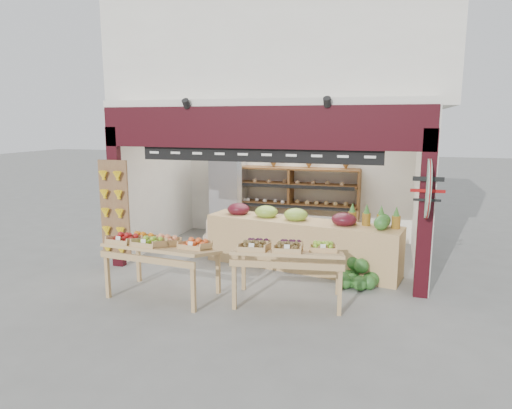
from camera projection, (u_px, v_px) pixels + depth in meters
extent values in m
plane|color=slate|center=(271.00, 262.00, 9.04)|extent=(60.00, 60.00, 0.00)
cube|color=white|center=(296.00, 174.00, 10.93)|extent=(5.76, 0.18, 3.00)
cube|color=white|center=(157.00, 178.00, 10.14)|extent=(0.18, 3.38, 3.00)
cube|color=white|center=(423.00, 189.00, 8.54)|extent=(0.18, 3.38, 3.00)
cube|color=white|center=(279.00, 105.00, 9.06)|extent=(5.76, 3.38, 0.12)
cube|color=white|center=(292.00, 53.00, 9.89)|extent=(6.36, 4.60, 2.40)
cube|color=black|center=(255.00, 127.00, 7.58)|extent=(5.70, 0.14, 0.70)
cube|color=black|center=(116.00, 198.00, 8.60)|extent=(0.22, 0.14, 2.65)
cube|color=black|center=(425.00, 215.00, 7.03)|extent=(0.22, 0.14, 2.65)
cube|color=black|center=(256.00, 154.00, 7.69)|extent=(4.20, 0.05, 0.26)
cylinder|color=white|center=(263.00, 139.00, 7.68)|extent=(0.34, 0.05, 0.34)
cube|color=brown|center=(115.00, 208.00, 8.54)|extent=(0.60, 0.04, 1.80)
cylinder|color=#ACD8BB|center=(428.00, 189.00, 6.87)|extent=(0.04, 0.90, 0.90)
cylinder|color=maroon|center=(428.00, 189.00, 6.85)|extent=(0.01, 0.92, 0.92)
cube|color=brown|center=(228.00, 200.00, 11.18)|extent=(0.05, 0.52, 1.67)
cube|color=brown|center=(290.00, 204.00, 10.73)|extent=(0.05, 0.52, 1.67)
cube|color=brown|center=(358.00, 207.00, 10.28)|extent=(0.05, 0.52, 1.67)
cube|color=brown|center=(290.00, 223.00, 10.82)|extent=(3.14, 0.52, 0.04)
cube|color=brown|center=(290.00, 204.00, 10.73)|extent=(3.14, 0.52, 0.04)
cube|color=brown|center=(291.00, 184.00, 10.65)|extent=(3.14, 0.52, 0.04)
cube|color=brown|center=(291.00, 168.00, 10.58)|extent=(3.14, 0.52, 0.04)
cone|color=#905B2F|center=(240.00, 161.00, 10.91)|extent=(0.32, 0.32, 0.28)
cone|color=#905B2F|center=(274.00, 162.00, 10.67)|extent=(0.32, 0.32, 0.28)
cone|color=#905B2F|center=(309.00, 163.00, 10.44)|extent=(0.32, 0.32, 0.28)
cone|color=#905B2F|center=(346.00, 164.00, 10.20)|extent=(0.32, 0.32, 0.28)
cube|color=silver|center=(229.00, 195.00, 10.90)|extent=(0.88, 0.88, 2.00)
cube|color=beige|center=(216.00, 243.00, 9.66)|extent=(0.52, 0.43, 0.40)
cube|color=beige|center=(218.00, 227.00, 9.58)|extent=(0.47, 0.40, 0.33)
cube|color=#15501F|center=(241.00, 247.00, 9.51)|extent=(0.50, 0.41, 0.33)
cube|color=beige|center=(243.00, 242.00, 9.90)|extent=(0.45, 0.38, 0.31)
cube|color=tan|center=(301.00, 244.00, 8.59)|extent=(3.76, 1.35, 0.92)
ellipsoid|color=#59141E|center=(238.00, 209.00, 9.09)|extent=(0.45, 0.41, 0.25)
ellipsoid|color=#8CB23F|center=(266.00, 212.00, 8.81)|extent=(0.45, 0.41, 0.25)
ellipsoid|color=#8CB23F|center=(296.00, 215.00, 8.54)|extent=(0.45, 0.41, 0.25)
ellipsoid|color=#59141E|center=(344.00, 220.00, 8.13)|extent=(0.45, 0.41, 0.25)
cylinder|color=olive|center=(352.00, 218.00, 8.21)|extent=(0.15, 0.15, 0.22)
cylinder|color=olive|center=(366.00, 219.00, 8.10)|extent=(0.15, 0.15, 0.22)
cylinder|color=olive|center=(381.00, 221.00, 7.99)|extent=(0.15, 0.15, 0.22)
cylinder|color=olive|center=(396.00, 222.00, 7.87)|extent=(0.15, 0.15, 0.22)
cube|color=tan|center=(163.00, 249.00, 7.17)|extent=(1.72, 1.05, 0.24)
cube|color=tan|center=(108.00, 277.00, 7.16)|extent=(0.06, 0.06, 0.67)
cube|color=tan|center=(193.00, 290.00, 6.61)|extent=(0.06, 0.06, 0.67)
cube|color=tan|center=(139.00, 263.00, 7.90)|extent=(0.06, 0.06, 0.67)
cube|color=tan|center=(218.00, 273.00, 7.35)|extent=(0.06, 0.06, 0.67)
cube|color=tan|center=(289.00, 253.00, 6.93)|extent=(1.77, 1.16, 0.24)
cube|color=tan|center=(234.00, 287.00, 6.72)|extent=(0.07, 0.07, 0.67)
cube|color=tan|center=(340.00, 293.00, 6.50)|extent=(0.07, 0.07, 0.67)
cube|color=tan|center=(244.00, 270.00, 7.51)|extent=(0.07, 0.07, 0.67)
cube|color=tan|center=(338.00, 274.00, 7.29)|extent=(0.07, 0.07, 0.67)
sphere|color=#1C4A18|center=(352.00, 281.00, 7.62)|extent=(0.25, 0.25, 0.25)
sphere|color=#1C4A18|center=(369.00, 282.00, 7.54)|extent=(0.25, 0.25, 0.25)
sphere|color=#1C4A18|center=(353.00, 275.00, 7.88)|extent=(0.25, 0.25, 0.25)
sphere|color=#1C4A18|center=(369.00, 277.00, 7.80)|extent=(0.25, 0.25, 0.25)
sphere|color=#1C4A18|center=(361.00, 266.00, 7.67)|extent=(0.25, 0.25, 0.25)
sphere|color=#1C4A18|center=(360.00, 283.00, 7.50)|extent=(0.25, 0.25, 0.25)
sphere|color=#1C4A18|center=(347.00, 277.00, 7.77)|extent=(0.25, 0.25, 0.25)
sphere|color=#1C4A18|center=(354.00, 262.00, 7.85)|extent=(0.25, 0.25, 0.25)
sphere|color=#1C4A18|center=(372.00, 279.00, 7.68)|extent=(0.25, 0.25, 0.25)
sphere|color=#1C4A18|center=(345.00, 281.00, 7.58)|extent=(0.25, 0.25, 0.25)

